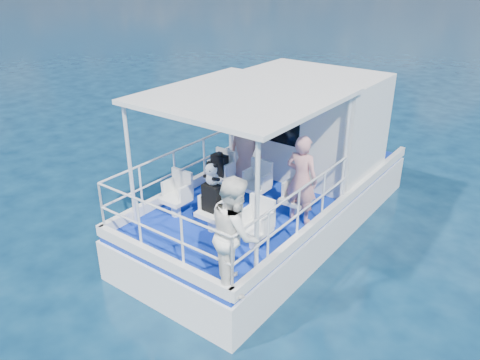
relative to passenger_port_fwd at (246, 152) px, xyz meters
The scene contains 20 objects.
ground 1.91m from the passenger_port_fwd, 49.76° to the right, with size 2000.00×2000.00×0.00m, color #08213B.
hull 1.80m from the passenger_port_fwd, 26.49° to the left, with size 3.00×7.00×1.60m, color white.
deck 1.06m from the passenger_port_fwd, 26.49° to the left, with size 2.90×6.90×0.10m, color #0B27A0.
cabin 1.73m from the passenger_port_fwd, 69.55° to the left, with size 2.85×2.00×2.20m, color white.
canopy 1.82m from the passenger_port_fwd, 56.62° to the right, with size 3.00×3.20×0.08m, color white.
canopy_posts 1.17m from the passenger_port_fwd, 58.02° to the right, with size 2.77×2.97×2.20m.
railings 1.44m from the passenger_port_fwd, 65.03° to the right, with size 2.84×3.59×1.00m, color white, non-canonical shape.
seat_port_fwd 0.83m from the passenger_port_fwd, 121.19° to the right, with size 0.48×0.46×0.38m, color white.
seat_center_fwd 0.98m from the passenger_port_fwd, 40.22° to the right, with size 0.48×0.46×0.38m, color white.
seat_stbd_fwd 1.68m from the passenger_port_fwd, 18.61° to the right, with size 0.48×0.46×0.38m, color white.
seat_port_aft 1.92m from the passenger_port_fwd, 99.59° to the right, with size 0.48×0.46×0.38m, color white.
seat_center_aft 1.99m from the passenger_port_fwd, 71.73° to the right, with size 0.48×0.46×0.38m, color white.
seat_stbd_aft 2.42m from the passenger_port_fwd, 50.34° to the right, with size 0.48×0.46×0.38m, color white.
passenger_port_fwd is the anchor object (origin of this frame).
passenger_stbd_fwd 1.75m from the passenger_port_fwd, 19.67° to the right, with size 0.60×0.40×1.65m, color pink.
passenger_stbd_aft 3.33m from the passenger_port_fwd, 56.54° to the right, with size 0.85×0.66×1.74m, color white.
backpack_port 0.62m from the passenger_port_fwd, 117.13° to the right, with size 0.33×0.19×0.43m, color black.
backpack_center 1.89m from the passenger_port_fwd, 71.92° to the right, with size 0.33×0.19×0.50m, color black.
compact_camera 0.60m from the passenger_port_fwd, 115.55° to the right, with size 0.11×0.07×0.07m, color black.
panda 1.88m from the passenger_port_fwd, 71.91° to the right, with size 0.26×0.22×0.41m, color silver, non-canonical shape.
Camera 1 is at (4.66, -6.54, 5.24)m, focal length 35.00 mm.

